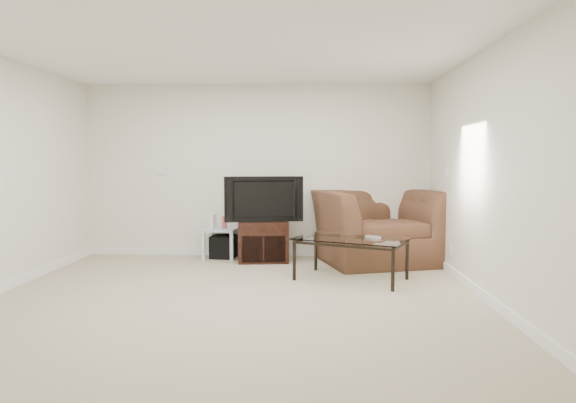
{
  "coord_description": "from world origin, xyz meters",
  "views": [
    {
      "loc": [
        0.74,
        -4.97,
        1.37
      ],
      "look_at": [
        0.5,
        1.2,
        0.9
      ],
      "focal_mm": 32.0,
      "sensor_mm": 36.0,
      "label": 1
    }
  ],
  "objects_px": {
    "tv_stand": "(263,241)",
    "recliner": "(377,214)",
    "subwoofer": "(223,247)",
    "side_table": "(221,243)",
    "coffee_table": "(351,259)",
    "television": "(263,199)"
  },
  "relations": [
    {
      "from": "tv_stand",
      "to": "recliner",
      "type": "xyz_separation_m",
      "value": [
        1.56,
        0.0,
        0.38
      ]
    },
    {
      "from": "subwoofer",
      "to": "recliner",
      "type": "height_order",
      "value": "recliner"
    },
    {
      "from": "side_table",
      "to": "coffee_table",
      "type": "relative_size",
      "value": 0.36
    },
    {
      "from": "tv_stand",
      "to": "television",
      "type": "xyz_separation_m",
      "value": [
        0.0,
        -0.03,
        0.59
      ]
    },
    {
      "from": "side_table",
      "to": "subwoofer",
      "type": "height_order",
      "value": "side_table"
    },
    {
      "from": "tv_stand",
      "to": "coffee_table",
      "type": "bearing_deg",
      "value": -50.31
    },
    {
      "from": "side_table",
      "to": "tv_stand",
      "type": "bearing_deg",
      "value": -20.16
    },
    {
      "from": "subwoofer",
      "to": "recliner",
      "type": "xyz_separation_m",
      "value": [
        2.16,
        -0.25,
        0.51
      ]
    },
    {
      "from": "side_table",
      "to": "coffee_table",
      "type": "height_order",
      "value": "coffee_table"
    },
    {
      "from": "television",
      "to": "subwoofer",
      "type": "distance_m",
      "value": 0.98
    },
    {
      "from": "television",
      "to": "coffee_table",
      "type": "height_order",
      "value": "television"
    },
    {
      "from": "television",
      "to": "recliner",
      "type": "bearing_deg",
      "value": -9.07
    },
    {
      "from": "recliner",
      "to": "side_table",
      "type": "bearing_deg",
      "value": 158.06
    },
    {
      "from": "tv_stand",
      "to": "television",
      "type": "relative_size",
      "value": 0.68
    },
    {
      "from": "tv_stand",
      "to": "recliner",
      "type": "bearing_deg",
      "value": -6.11
    },
    {
      "from": "television",
      "to": "side_table",
      "type": "xyz_separation_m",
      "value": [
        -0.63,
        0.26,
        -0.66
      ]
    },
    {
      "from": "side_table",
      "to": "recliner",
      "type": "bearing_deg",
      "value": -5.99
    },
    {
      "from": "coffee_table",
      "to": "side_table",
      "type": "bearing_deg",
      "value": 142.93
    },
    {
      "from": "tv_stand",
      "to": "subwoofer",
      "type": "xyz_separation_m",
      "value": [
        -0.6,
        0.25,
        -0.13
      ]
    },
    {
      "from": "recliner",
      "to": "coffee_table",
      "type": "distance_m",
      "value": 1.25
    },
    {
      "from": "television",
      "to": "side_table",
      "type": "distance_m",
      "value": 0.95
    },
    {
      "from": "recliner",
      "to": "television",
      "type": "bearing_deg",
      "value": 165.09
    }
  ]
}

